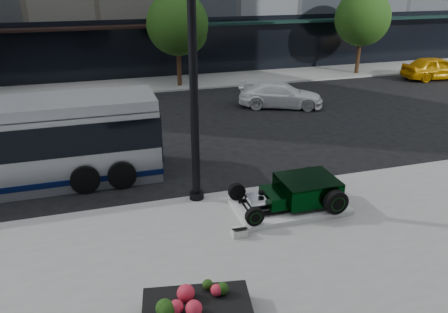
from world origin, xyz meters
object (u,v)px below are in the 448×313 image
object	(u,v)px
white_sedan	(281,95)
yellow_taxi	(436,68)
flower_planter	(197,308)
hot_rod	(301,191)
lamppost	(193,79)

from	to	relation	value
white_sedan	yellow_taxi	xyz separation A→B (m)	(12.92, 3.09, 0.12)
flower_planter	yellow_taxi	bearing A→B (deg)	39.58
hot_rod	lamppost	xyz separation A→B (m)	(-2.90, 1.50, 3.30)
lamppost	yellow_taxi	distance (m)	23.58
hot_rod	flower_planter	size ratio (longest dim) A/B	1.35
lamppost	flower_planter	bearing A→B (deg)	-103.50
lamppost	white_sedan	size ratio (longest dim) A/B	1.84
lamppost	flower_planter	size ratio (longest dim) A/B	3.53
hot_rod	yellow_taxi	world-z (taller)	yellow_taxi
flower_planter	yellow_taxi	size ratio (longest dim) A/B	0.52
lamppost	white_sedan	bearing A→B (deg)	52.94
white_sedan	hot_rod	bearing A→B (deg)	-178.82
white_sedan	yellow_taxi	distance (m)	13.28
yellow_taxi	white_sedan	bearing A→B (deg)	108.29
hot_rod	lamppost	size ratio (longest dim) A/B	0.38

